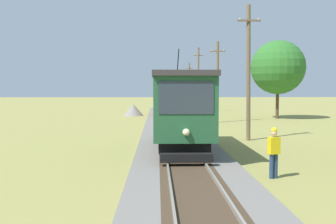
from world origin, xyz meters
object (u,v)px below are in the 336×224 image
object	(u,v)px
red_tram	(180,107)
utility_pole_horizon	(189,84)
tree_left_near	(278,67)
gravel_pile	(133,110)
utility_pole_mid	(248,71)
utility_pole_far	(217,81)
utility_pole_distant	(198,79)
track_worker	(274,150)
freight_car	(167,102)

from	to	relation	value
red_tram	utility_pole_horizon	distance (m)	45.90
red_tram	tree_left_near	xyz separation A→B (m)	(11.18, 19.57, 3.03)
gravel_pile	utility_pole_mid	bearing A→B (deg)	-67.59
red_tram	utility_pole_far	world-z (taller)	utility_pole_far
utility_pole_mid	utility_pole_distant	distance (m)	27.29
utility_pole_mid	tree_left_near	world-z (taller)	utility_pole_mid
gravel_pile	utility_pole_far	bearing A→B (deg)	-45.62
utility_pole_distant	utility_pole_horizon	xyz separation A→B (m)	(-0.00, 14.23, -0.54)
red_tram	utility_pole_mid	bearing A→B (deg)	43.48
utility_pole_far	utility_pole_mid	bearing A→B (deg)	-90.00
red_tram	tree_left_near	distance (m)	22.74
utility_pole_mid	utility_pole_far	world-z (taller)	utility_pole_mid
utility_pole_distant	red_tram	bearing A→B (deg)	-97.91
utility_pole_distant	track_worker	distance (m)	37.06
gravel_pile	track_worker	size ratio (longest dim) A/B	1.29
freight_car	red_tram	bearing A→B (deg)	-89.99
utility_pole_far	track_worker	bearing A→B (deg)	-93.92
red_tram	utility_pole_distant	size ratio (longest dim) A/B	1.01
utility_pole_distant	tree_left_near	xyz separation A→B (m)	(6.81, -11.86, 0.89)
utility_pole_horizon	gravel_pile	world-z (taller)	utility_pole_horizon
freight_car	gravel_pile	world-z (taller)	freight_car
freight_car	track_worker	size ratio (longest dim) A/B	2.91
red_tram	utility_pole_distant	distance (m)	31.80
tree_left_near	red_tram	bearing A→B (deg)	-119.75
freight_car	tree_left_near	world-z (taller)	tree_left_near
utility_pole_distant	utility_pole_mid	bearing A→B (deg)	-90.00
gravel_pile	track_worker	world-z (taller)	track_worker
freight_car	track_worker	bearing A→B (deg)	-84.27
red_tram	track_worker	distance (m)	6.31
utility_pole_far	utility_pole_horizon	distance (m)	30.07
red_tram	utility_pole_horizon	xyz separation A→B (m)	(4.37, 45.66, 1.60)
utility_pole_mid	gravel_pile	world-z (taller)	utility_pole_mid
red_tram	utility_pole_far	xyz separation A→B (m)	(4.37, 15.59, 1.56)
gravel_pile	tree_left_near	distance (m)	16.24
red_tram	utility_pole_horizon	size ratio (longest dim) A/B	1.16
utility_pole_horizon	tree_left_near	xyz separation A→B (m)	(6.81, -26.09, 1.43)
utility_pole_horizon	utility_pole_distant	bearing A→B (deg)	-90.00
utility_pole_far	red_tram	bearing A→B (deg)	-105.66
utility_pole_mid	gravel_pile	xyz separation A→B (m)	(-8.15, 19.78, -3.49)
track_worker	gravel_pile	bearing A→B (deg)	-2.77
utility_pole_mid	track_worker	world-z (taller)	utility_pole_mid
utility_pole_mid	utility_pole_horizon	xyz separation A→B (m)	(0.00, 41.52, -0.36)
red_tram	track_worker	bearing A→B (deg)	-61.78
freight_car	tree_left_near	xyz separation A→B (m)	(11.18, -4.18, 3.66)
utility_pole_far	tree_left_near	distance (m)	8.03
utility_pole_far	utility_pole_distant	world-z (taller)	utility_pole_distant
freight_car	gravel_pile	size ratio (longest dim) A/B	2.26
utility_pole_far	gravel_pile	distance (m)	12.06
gravel_pile	utility_pole_distant	bearing A→B (deg)	42.65
red_tram	track_worker	world-z (taller)	red_tram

